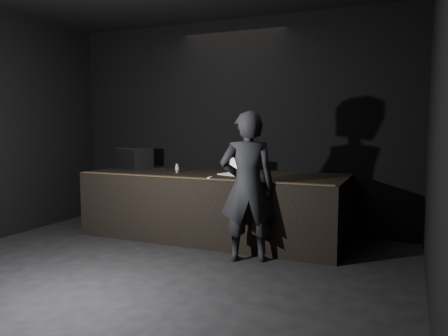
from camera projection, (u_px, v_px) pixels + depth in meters
ground at (102, 300)px, 4.38m from camera, size 7.00×7.00×0.00m
room_walls at (97, 96)px, 4.18m from camera, size 6.10×7.10×3.52m
stage_riser at (215, 205)px, 6.82m from camera, size 4.00×1.50×1.00m
riser_lip at (194, 178)px, 6.12m from camera, size 3.92×0.10×0.01m
stage_monitor at (134, 158)px, 7.39m from camera, size 0.64×0.55×0.37m
cable at (141, 169)px, 7.39m from camera, size 0.90×0.18×0.02m
laptop at (235, 170)px, 6.58m from camera, size 0.44×0.41×0.25m
beer_can at (177, 168)px, 6.82m from camera, size 0.06×0.06×0.14m
plastic_cup at (261, 173)px, 6.34m from camera, size 0.07×0.07×0.09m
wii_remote at (210, 178)px, 6.09m from camera, size 0.05×0.14×0.03m
person at (247, 187)px, 5.56m from camera, size 0.82×0.69×1.92m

